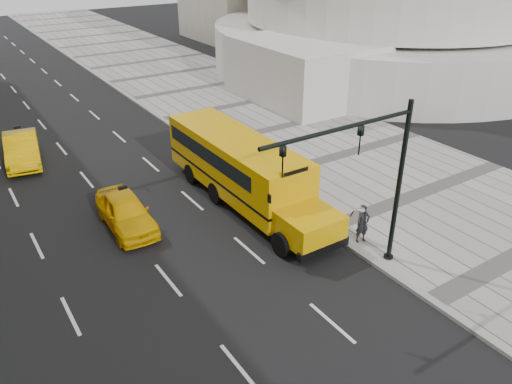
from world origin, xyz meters
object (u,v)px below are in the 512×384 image
pedestrian (363,224)px  traffic_signal (373,173)px  taxi_near (126,212)px  school_bus (239,165)px  taxi_far (22,149)px

pedestrian → traffic_signal: bearing=-121.2°
taxi_near → school_bus: bearing=-3.2°
taxi_far → pedestrian: size_ratio=2.97×
school_bus → pedestrian: (2.04, -6.02, -0.80)m
taxi_near → pedestrian: (7.44, -6.49, 0.23)m
taxi_far → pedestrian: 18.89m
school_bus → pedestrian: bearing=-71.2°
school_bus → pedestrian: size_ratio=7.12×
taxi_far → traffic_signal: traffic_signal is taller
school_bus → taxi_near: school_bus is taller
pedestrian → taxi_near: bearing=150.9°
school_bus → taxi_near: (-5.39, 0.47, -1.03)m
school_bus → taxi_near: 5.51m
pedestrian → traffic_signal: 3.70m
school_bus → taxi_far: size_ratio=2.40×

